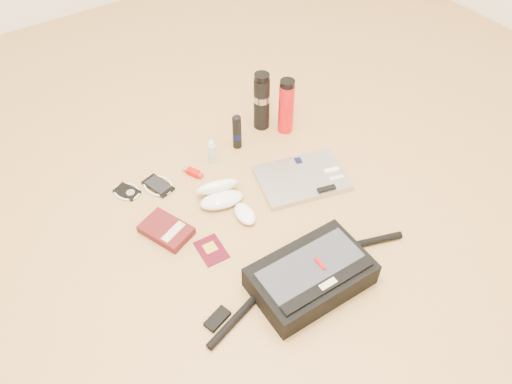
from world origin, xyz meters
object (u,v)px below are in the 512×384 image
book (167,230)px  thermos_black (262,101)px  messenger_bag (310,276)px  thermos_red (286,107)px  laptop (302,178)px

book → thermos_black: thermos_black is taller
book → messenger_bag: bearing=-79.7°
book → thermos_red: 0.77m
book → laptop: bearing=-28.2°
book → thermos_red: thermos_red is taller
messenger_bag → laptop: size_ratio=2.03×
messenger_bag → book: messenger_bag is taller
messenger_bag → laptop: 0.50m
messenger_bag → thermos_red: 0.83m
messenger_bag → thermos_red: bearing=60.5°
laptop → book: same height
thermos_black → thermos_red: thermos_black is taller
messenger_bag → thermos_black: bearing=67.5°
book → thermos_black: (0.65, 0.31, 0.12)m
thermos_red → laptop: bearing=-114.6°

